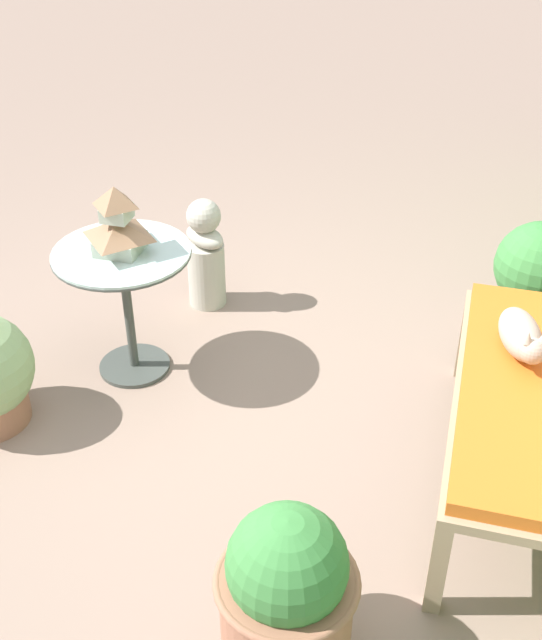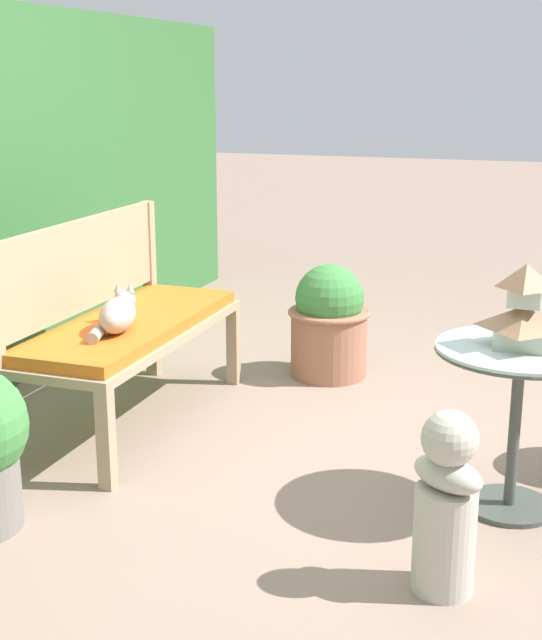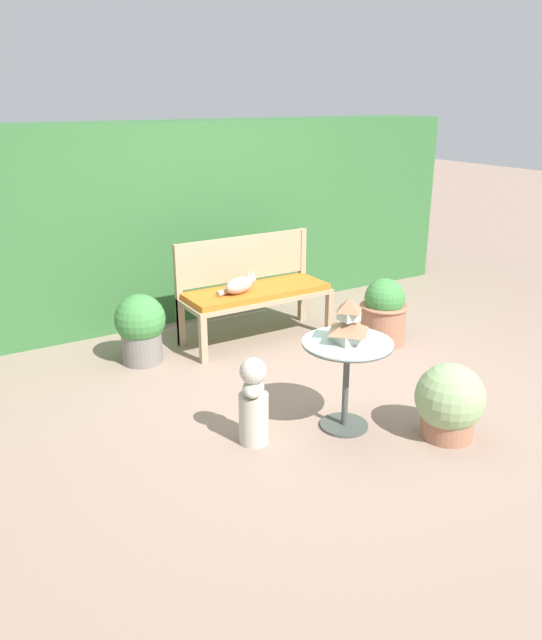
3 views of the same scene
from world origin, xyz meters
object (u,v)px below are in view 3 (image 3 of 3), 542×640
(pagoda_birdhouse, at_px, (349,323))
(potted_plant_table_near, at_px, (449,403))
(patio_table, at_px, (347,361))
(garden_bust, at_px, (253,402))
(garden_bench, at_px, (257,296))
(potted_plant_path_edge, at_px, (141,327))
(cat, at_px, (240,285))
(potted_plant_table_far, at_px, (384,312))

(pagoda_birdhouse, distance_m, potted_plant_table_near, 0.88)
(patio_table, xyz_separation_m, garden_bust, (-0.65, 0.15, -0.21))
(garden_bench, relative_size, potted_plant_path_edge, 2.30)
(patio_table, bearing_deg, garden_bust, 166.72)
(cat, bearing_deg, potted_plant_path_edge, 157.29)
(patio_table, xyz_separation_m, potted_plant_table_far, (1.30, 1.09, -0.21))
(patio_table, relative_size, potted_plant_table_far, 1.03)
(cat, bearing_deg, potted_plant_table_far, -44.88)
(garden_bust, xyz_separation_m, potted_plant_table_near, (1.17, -0.62, -0.04))
(patio_table, relative_size, potted_plant_table_near, 1.23)
(cat, xyz_separation_m, pagoda_birdhouse, (-0.12, -1.73, 0.19))
(patio_table, height_order, pagoda_birdhouse, pagoda_birdhouse)
(potted_plant_table_near, bearing_deg, cat, 100.45)
(potted_plant_path_edge, bearing_deg, patio_table, -66.12)
(garden_bust, bearing_deg, potted_plant_table_far, -31.47)
(potted_plant_table_near, height_order, potted_plant_table_far, potted_plant_table_far)
(pagoda_birdhouse, bearing_deg, garden_bench, 79.93)
(garden_bust, bearing_deg, garden_bench, 2.02)
(garden_bench, relative_size, potted_plant_table_far, 2.26)
(garden_bench, xyz_separation_m, pagoda_birdhouse, (-0.32, -1.78, 0.34))
(potted_plant_table_near, bearing_deg, potted_plant_path_edge, 120.09)
(potted_plant_path_edge, bearing_deg, cat, -6.36)
(garden_bench, distance_m, patio_table, 1.81)
(patio_table, relative_size, potted_plant_path_edge, 1.05)
(pagoda_birdhouse, relative_size, garden_bust, 0.51)
(patio_table, xyz_separation_m, potted_plant_table_near, (0.52, -0.47, -0.25))
(potted_plant_table_near, relative_size, potted_plant_table_far, 0.84)
(garden_bench, bearing_deg, potted_plant_path_edge, 176.92)
(garden_bench, xyz_separation_m, potted_plant_path_edge, (-1.13, 0.06, -0.12))
(pagoda_birdhouse, distance_m, potted_plant_table_far, 1.76)
(cat, relative_size, garden_bust, 0.69)
(patio_table, relative_size, pagoda_birdhouse, 2.09)
(patio_table, height_order, potted_plant_path_edge, patio_table)
(pagoda_birdhouse, bearing_deg, patio_table, 90.00)
(cat, bearing_deg, garden_bench, -4.17)
(potted_plant_table_far, bearing_deg, garden_bench, 145.11)
(cat, height_order, potted_plant_table_near, cat)
(cat, relative_size, potted_plant_path_edge, 0.69)
(potted_plant_table_near, distance_m, potted_plant_path_edge, 2.67)
(potted_plant_table_far, bearing_deg, garden_bust, -154.25)
(garden_bench, height_order, patio_table, patio_table)
(patio_table, bearing_deg, potted_plant_table_far, 40.13)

